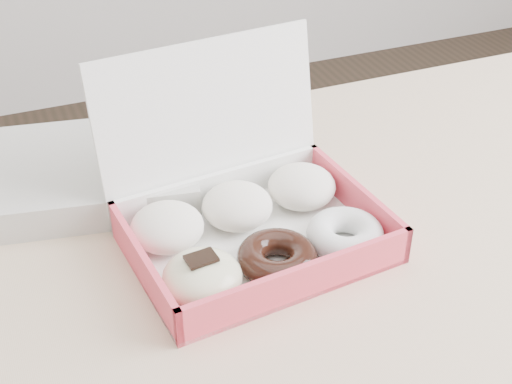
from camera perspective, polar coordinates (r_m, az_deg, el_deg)
name	(u,v)px	position (r m, az deg, el deg)	size (l,w,h in m)	color
table	(420,274)	(0.97, 13.01, -6.38)	(1.20, 0.80, 0.75)	tan
donut_box	(247,218)	(0.85, -0.71, -2.13)	(0.32, 0.28, 0.21)	white
newspapers	(88,172)	(0.98, -13.31, 1.57)	(0.28, 0.22, 0.04)	silver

